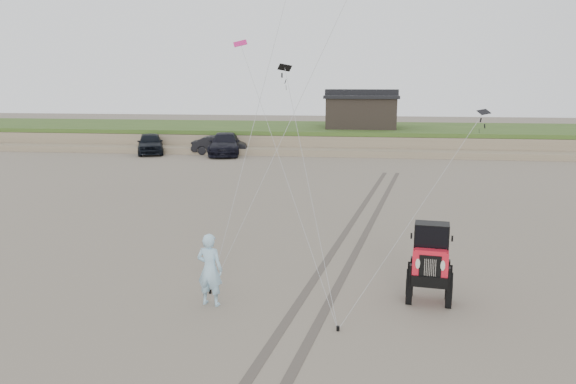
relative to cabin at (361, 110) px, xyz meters
name	(u,v)px	position (x,y,z in m)	size (l,w,h in m)	color
ground	(274,312)	(-2.00, -37.00, -3.24)	(160.00, 160.00, 0.00)	#6B6054
dune_ridge	(338,137)	(-2.00, 0.50, -2.42)	(160.00, 14.25, 1.73)	#7A6B54
cabin	(361,110)	(0.00, 0.00, 0.00)	(6.40, 5.40, 3.35)	black
truck_a	(150,143)	(-16.92, -6.98, -2.39)	(1.99, 4.95, 1.68)	black
truck_b	(220,145)	(-11.28, -6.46, -2.51)	(1.54, 4.42, 1.46)	black
truck_c	(225,144)	(-10.74, -6.83, -2.39)	(2.39, 5.87, 1.70)	black
jeep	(430,272)	(2.07, -35.79, -2.36)	(2.02, 4.69, 1.75)	red
man	(210,269)	(-3.77, -36.72, -2.25)	(0.72, 0.47, 1.98)	#93C8E4
stake_main	(210,291)	(-4.00, -35.95, -3.18)	(0.08, 0.08, 0.12)	black
stake_aux	(338,328)	(-0.29, -37.89, -3.18)	(0.08, 0.08, 0.12)	black
tire_tracks	(356,233)	(0.00, -29.00, -3.23)	(5.22, 29.74, 0.01)	#4C443D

